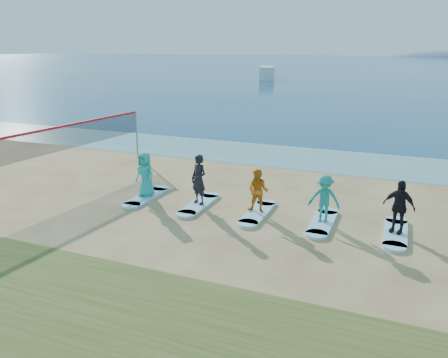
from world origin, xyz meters
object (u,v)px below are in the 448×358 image
at_px(student_0, 145,174).
at_px(surfboard_4, 395,233).
at_px(boat_offshore_a, 267,79).
at_px(student_3, 324,199).
at_px(surfboard_1, 199,204).
at_px(student_1, 199,180).
at_px(student_2, 258,191).
at_px(volleyball_net, 70,137).
at_px(surfboard_3, 323,222).
at_px(surfboard_0, 147,197).
at_px(surfboard_2, 258,213).
at_px(student_4, 399,207).

relative_size(student_0, surfboard_4, 0.78).
xyz_separation_m(boat_offshore_a, student_3, (21.68, -64.66, 0.89)).
relative_size(surfboard_1, student_1, 1.19).
relative_size(student_1, student_3, 1.16).
height_order(student_0, student_1, student_1).
bearing_deg(student_2, boat_offshore_a, 106.55).
bearing_deg(student_0, volleyball_net, 179.23).
bearing_deg(student_0, surfboard_3, 11.47).
bearing_deg(surfboard_0, surfboard_2, 0.00).
distance_m(surfboard_0, surfboard_2, 4.55).
height_order(student_1, surfboard_3, student_1).
distance_m(boat_offshore_a, student_3, 68.20).
relative_size(boat_offshore_a, surfboard_0, 3.71).
bearing_deg(surfboard_1, student_2, 0.00).
height_order(volleyball_net, surfboard_0, volleyball_net).
height_order(student_0, student_2, student_0).
bearing_deg(boat_offshore_a, surfboard_1, -89.61).
height_order(student_1, student_2, student_1).
bearing_deg(surfboard_2, student_0, 180.00).
relative_size(surfboard_2, student_2, 1.43).
bearing_deg(student_2, surfboard_2, -90.16).
bearing_deg(student_3, surfboard_4, -2.23).
distance_m(surfboard_2, surfboard_4, 4.55).
bearing_deg(volleyball_net, student_0, -12.25).
height_order(student_1, surfboard_4, student_1).
bearing_deg(volleyball_net, student_3, -4.84).
bearing_deg(student_4, student_1, -161.29).
bearing_deg(boat_offshore_a, student_0, -91.50).
bearing_deg(surfboard_0, volleyball_net, 167.75).
relative_size(surfboard_3, student_4, 1.31).
xyz_separation_m(surfboard_2, student_3, (2.27, 0.00, 0.84)).
bearing_deg(boat_offshore_a, surfboard_2, -87.74).
height_order(boat_offshore_a, student_2, student_2).
bearing_deg(surfboard_4, boat_offshore_a, 110.33).
xyz_separation_m(student_0, student_3, (6.82, 0.00, -0.07)).
bearing_deg(student_1, student_0, -157.98).
relative_size(student_1, student_4, 1.09).
height_order(student_3, surfboard_4, student_3).
height_order(volleyball_net, student_1, volleyball_net).
relative_size(student_0, student_4, 1.02).
bearing_deg(boat_offshore_a, surfboard_0, -91.50).
bearing_deg(surfboard_2, student_4, 0.00).
xyz_separation_m(student_2, student_4, (4.55, 0.00, 0.07)).
bearing_deg(surfboard_1, surfboard_3, 0.00).
xyz_separation_m(surfboard_0, student_0, (0.00, 0.00, 0.91)).
relative_size(volleyball_net, boat_offshore_a, 1.11).
distance_m(surfboard_0, student_4, 9.13).
distance_m(volleyball_net, surfboard_4, 13.61).
height_order(student_0, surfboard_3, student_0).
relative_size(surfboard_1, student_2, 1.43).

